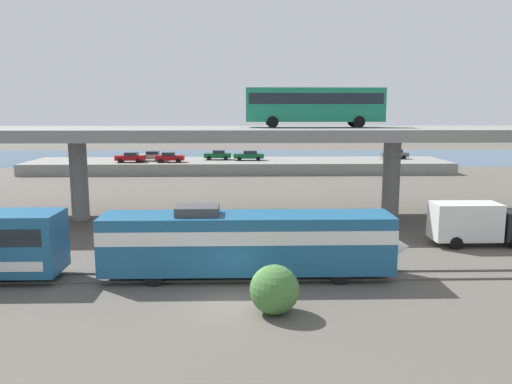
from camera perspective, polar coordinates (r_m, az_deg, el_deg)
ground_plane at (r=25.80m, az=-2.65°, el=-12.40°), size 260.00×260.00×0.00m
rail_strip_near at (r=28.83m, az=-2.53°, el=-9.90°), size 110.00×0.12×0.12m
rail_strip_far at (r=30.24m, az=-2.48°, el=-8.98°), size 110.00×0.12×0.12m
train_locomotive at (r=28.94m, az=0.64°, el=-5.41°), size 17.43×3.04×4.18m
highway_overpass at (r=44.04m, az=-2.24°, el=6.27°), size 96.00×11.00×7.95m
transit_bus_on_overpass at (r=45.47m, az=6.57°, el=9.80°), size 12.00×2.68×3.40m
service_truck_west at (r=39.15m, az=23.51°, el=-3.14°), size 6.80×2.46×3.04m
pier_parking_lot at (r=79.46m, az=-1.92°, el=2.97°), size 64.17×11.74×1.69m
parked_car_0 at (r=77.34m, az=-9.63°, el=3.88°), size 4.17×1.94×1.50m
parked_car_1 at (r=78.37m, az=-13.89°, el=3.80°), size 4.22×1.96×1.50m
parked_car_2 at (r=84.60m, az=15.25°, el=4.13°), size 4.26×1.82×1.50m
parked_car_3 at (r=80.35m, az=-4.30°, el=4.17°), size 4.17×1.90×1.50m
parked_car_4 at (r=79.23m, az=-0.79°, el=4.13°), size 4.66×1.84×1.50m
parked_car_5 at (r=79.93m, az=-11.59°, el=3.99°), size 4.21×1.90×1.50m
harbor_water at (r=102.42m, az=-1.84°, el=3.90°), size 140.00×36.00×0.01m
shrub_right at (r=24.28m, az=2.08°, el=-10.85°), size 2.34×2.34×2.34m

